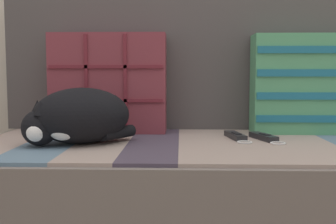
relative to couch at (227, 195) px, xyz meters
name	(u,v)px	position (x,y,z in m)	size (l,w,h in m)	color
couch	(227,195)	(0.00, 0.00, 0.00)	(1.72, 0.80, 0.36)	gray
sofa_backrest	(220,60)	(0.00, 0.33, 0.46)	(1.68, 0.14, 0.54)	#474242
throw_pillow_quilted	(109,83)	(-0.42, 0.19, 0.37)	(0.43, 0.14, 0.37)	brown
throw_pillow_striped	(311,84)	(0.32, 0.19, 0.37)	(0.43, 0.14, 0.36)	#4C9366
sleeping_cat	(77,117)	(-0.48, -0.09, 0.27)	(0.37, 0.33, 0.18)	black
game_remote_near	(264,137)	(0.12, 0.01, 0.19)	(0.10, 0.19, 0.02)	black
game_remote_far	(236,136)	(0.03, 0.03, 0.19)	(0.08, 0.20, 0.02)	black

